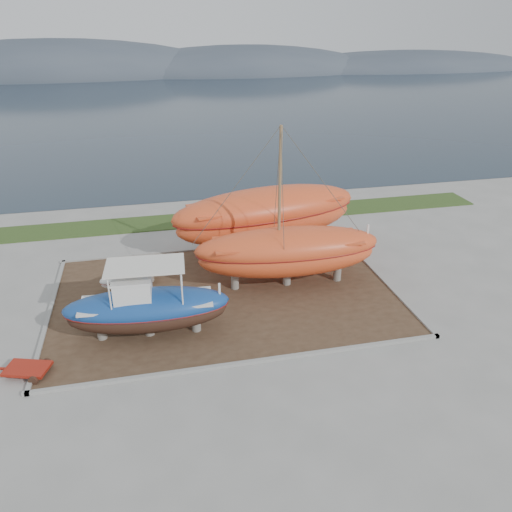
{
  "coord_description": "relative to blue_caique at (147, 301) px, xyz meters",
  "views": [
    {
      "loc": [
        -3.55,
        -19.38,
        13.71
      ],
      "look_at": [
        1.69,
        4.0,
        2.21
      ],
      "focal_mm": 35.0,
      "sensor_mm": 36.0,
      "label": 1
    }
  ],
  "objects": [
    {
      "name": "sea",
      "position": [
        4.14,
        68.93,
        -1.9
      ],
      "size": [
        260.0,
        100.0,
        0.04
      ],
      "primitive_type": null,
      "color": "#1B2836",
      "rests_on": "ground"
    },
    {
      "name": "orange_bare_hull",
      "position": [
        7.68,
        8.12,
        0.17
      ],
      "size": [
        12.7,
        5.81,
        4.01
      ],
      "primitive_type": null,
      "rotation": [
        0.0,
        0.0,
        0.18
      ],
      "color": "#D74921",
      "rests_on": "dirt_patch"
    },
    {
      "name": "grass_strip",
      "position": [
        4.14,
        14.43,
        -1.86
      ],
      "size": [
        44.0,
        3.0,
        0.08
      ],
      "primitive_type": "cube",
      "color": "#284219",
      "rests_on": "ground"
    },
    {
      "name": "blue_caique",
      "position": [
        0.0,
        0.0,
        0.0
      ],
      "size": [
        7.78,
        2.88,
        3.68
      ],
      "primitive_type": null,
      "rotation": [
        0.0,
        0.0,
        -0.07
      ],
      "color": "navy",
      "rests_on": "dirt_patch"
    },
    {
      "name": "ground",
      "position": [
        4.14,
        -1.07,
        -1.9
      ],
      "size": [
        140.0,
        140.0,
        0.0
      ],
      "primitive_type": "plane",
      "color": "gray",
      "rests_on": "ground"
    },
    {
      "name": "white_dinghy",
      "position": [
        -0.79,
        5.0,
        -1.29
      ],
      "size": [
        3.91,
        2.75,
        1.1
      ],
      "primitive_type": null,
      "rotation": [
        0.0,
        0.0,
        0.42
      ],
      "color": "silver",
      "rests_on": "dirt_patch"
    },
    {
      "name": "mountain_ridge",
      "position": [
        4.14,
        123.93,
        -1.9
      ],
      "size": [
        200.0,
        36.0,
        20.0
      ],
      "primitive_type": null,
      "color": "#333D49",
      "rests_on": "ground"
    },
    {
      "name": "dirt_patch",
      "position": [
        4.14,
        2.93,
        -1.87
      ],
      "size": [
        18.0,
        12.0,
        0.06
      ],
      "primitive_type": "cube",
      "color": "#422D1E",
      "rests_on": "ground"
    },
    {
      "name": "orange_sailboat",
      "position": [
        7.71,
        3.35,
        2.61
      ],
      "size": [
        10.39,
        3.58,
        8.89
      ],
      "primitive_type": null,
      "rotation": [
        0.0,
        0.0,
        -0.06
      ],
      "color": "#D74921",
      "rests_on": "dirt_patch"
    },
    {
      "name": "red_trailer",
      "position": [
        -5.15,
        -1.83,
        -1.71
      ],
      "size": [
        2.96,
        2.1,
        0.38
      ],
      "primitive_type": null,
      "rotation": [
        0.0,
        0.0,
        -0.31
      ],
      "color": "#A72112",
      "rests_on": "ground"
    },
    {
      "name": "curb_frame",
      "position": [
        4.14,
        2.93,
        -1.83
      ],
      "size": [
        18.6,
        12.6,
        0.15
      ],
      "primitive_type": null,
      "color": "gray",
      "rests_on": "ground"
    }
  ]
}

